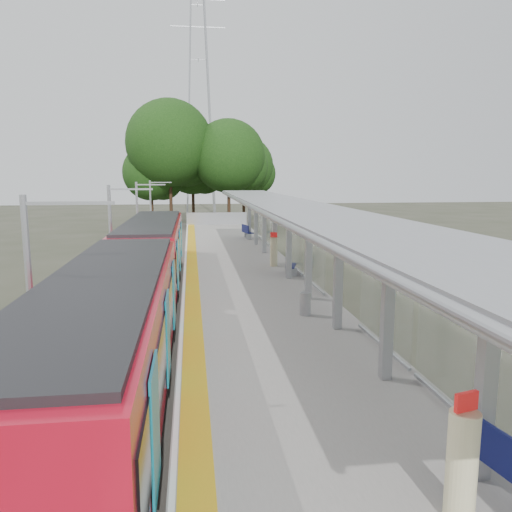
{
  "coord_description": "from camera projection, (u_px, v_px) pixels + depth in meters",
  "views": [
    {
      "loc": [
        -2.54,
        -4.88,
        5.82
      ],
      "look_at": [
        0.28,
        16.76,
        2.3
      ],
      "focal_mm": 35.0,
      "sensor_mm": 36.0,
      "label": 1
    }
  ],
  "objects": [
    {
      "name": "trackbed",
      "position": [
        153.0,
        291.0,
        25.01
      ],
      "size": [
        3.0,
        70.0,
        0.24
      ],
      "primitive_type": "cube",
      "color": "#59544C",
      "rests_on": "ground"
    },
    {
      "name": "platform",
      "position": [
        243.0,
        281.0,
        25.53
      ],
      "size": [
        6.0,
        50.0,
        1.0
      ],
      "primitive_type": "cube",
      "color": "gray",
      "rests_on": "ground"
    },
    {
      "name": "tactile_strip",
      "position": [
        192.0,
        272.0,
        25.12
      ],
      "size": [
        0.6,
        50.0,
        0.02
      ],
      "primitive_type": "cube",
      "color": "gold",
      "rests_on": "platform"
    },
    {
      "name": "end_fence",
      "position": [
        217.0,
        218.0,
        49.78
      ],
      "size": [
        6.0,
        0.1,
        1.2
      ],
      "primitive_type": "cube",
      "color": "#9EA0A5",
      "rests_on": "platform"
    },
    {
      "name": "train",
      "position": [
        139.0,
        279.0,
        18.36
      ],
      "size": [
        2.74,
        27.6,
        3.62
      ],
      "color": "black",
      "rests_on": "ground"
    },
    {
      "name": "canopy",
      "position": [
        288.0,
        214.0,
        21.41
      ],
      "size": [
        3.27,
        38.0,
        3.66
      ],
      "color": "#9EA0A5",
      "rests_on": "platform"
    },
    {
      "name": "pylon",
      "position": [
        199.0,
        86.0,
        74.34
      ],
      "size": [
        8.0,
        4.0,
        38.0
      ],
      "primitive_type": null,
      "color": "#9EA0A5",
      "rests_on": "ground"
    },
    {
      "name": "tree_cluster",
      "position": [
        196.0,
        156.0,
        56.19
      ],
      "size": [
        17.39,
        14.09,
        14.06
      ],
      "color": "#382316",
      "rests_on": "ground"
    },
    {
      "name": "catenary_masts",
      "position": [
        113.0,
        238.0,
        23.37
      ],
      "size": [
        2.08,
        48.16,
        5.4
      ],
      "color": "#9EA0A5",
      "rests_on": "ground"
    },
    {
      "name": "bench_near",
      "position": [
        500.0,
        459.0,
        7.54
      ],
      "size": [
        0.77,
        1.67,
        1.1
      ],
      "rotation": [
        0.0,
        0.0,
        0.18
      ],
      "color": "#0F144F",
      "rests_on": "platform"
    },
    {
      "name": "bench_mid",
      "position": [
        289.0,
        264.0,
        24.65
      ],
      "size": [
        0.81,
        1.46,
        0.96
      ],
      "rotation": [
        0.0,
        0.0,
        -0.29
      ],
      "color": "#0F144F",
      "rests_on": "platform"
    },
    {
      "name": "bench_far",
      "position": [
        247.0,
        231.0,
        38.75
      ],
      "size": [
        0.8,
        1.61,
        1.06
      ],
      "rotation": [
        0.0,
        0.0,
        0.22
      ],
      "color": "#0F144F",
      "rests_on": "platform"
    },
    {
      "name": "info_pillar_near",
      "position": [
        462.0,
        465.0,
        6.96
      ],
      "size": [
        0.43,
        0.43,
        1.91
      ],
      "rotation": [
        0.0,
        0.0,
        0.27
      ],
      "color": "beige",
      "rests_on": "platform"
    },
    {
      "name": "info_pillar_far",
      "position": [
        274.0,
        251.0,
        26.79
      ],
      "size": [
        0.41,
        0.41,
        1.83
      ],
      "rotation": [
        0.0,
        0.0,
        -0.32
      ],
      "color": "beige",
      "rests_on": "platform"
    },
    {
      "name": "litter_bin",
      "position": [
        305.0,
        304.0,
        17.4
      ],
      "size": [
        0.51,
        0.51,
        0.8
      ],
      "primitive_type": "cylinder",
      "rotation": [
        0.0,
        0.0,
        0.38
      ],
      "color": "#9EA0A5",
      "rests_on": "platform"
    }
  ]
}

